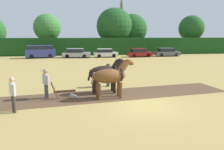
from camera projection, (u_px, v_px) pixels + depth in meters
name	position (u px, v px, depth m)	size (l,w,h in m)	color
ground_plane	(143.00, 105.00, 11.74)	(240.00, 240.00, 0.00)	#A88E4C
plowed_furrow_strip	(49.00, 100.00, 12.74)	(22.94, 2.85, 0.01)	brown
hedgerow	(98.00, 46.00, 41.25)	(60.23, 1.73, 3.18)	#194719
tree_left	(47.00, 28.00, 42.79)	(5.29, 5.29, 7.80)	#423323
tree_center_left	(114.00, 26.00, 44.51)	(7.32, 7.32, 9.16)	#423323
tree_center	(132.00, 29.00, 46.63)	(6.46, 6.46, 8.12)	brown
tree_center_right	(191.00, 28.00, 46.65)	(5.37, 5.37, 7.83)	#423323
church_spire	(122.00, 19.00, 68.83)	(2.58, 2.58, 16.79)	gray
draft_horse_lead_left	(111.00, 76.00, 12.87)	(2.73, 1.16, 2.40)	brown
draft_horse_lead_right	(105.00, 73.00, 14.07)	(2.61, 1.25, 2.31)	black
plow	(67.00, 93.00, 12.96)	(1.56, 0.54, 1.13)	#4C331E
farmer_at_plow	(46.00, 81.00, 12.87)	(0.44, 0.60, 1.76)	#4C4C4C
farmer_beside_team	(108.00, 73.00, 15.89)	(0.43, 0.56, 1.67)	#38332D
farmer_onlooker_left	(13.00, 92.00, 10.51)	(0.41, 0.62, 1.75)	#38332D
parked_van	(40.00, 51.00, 35.67)	(4.94, 2.81, 2.05)	navy
parked_car_left	(76.00, 53.00, 36.15)	(4.66, 2.36, 1.52)	#9E9EA8
parked_car_center_left	(105.00, 53.00, 37.00)	(4.06, 1.98, 1.43)	silver
parked_car_center	(139.00, 53.00, 37.47)	(4.25, 2.16, 1.47)	maroon
parked_car_center_right	(167.00, 52.00, 38.69)	(4.45, 1.82, 1.46)	#565B66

